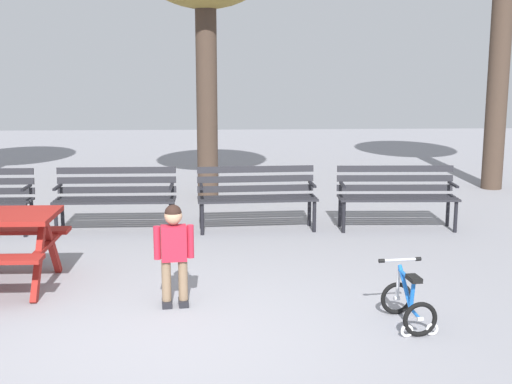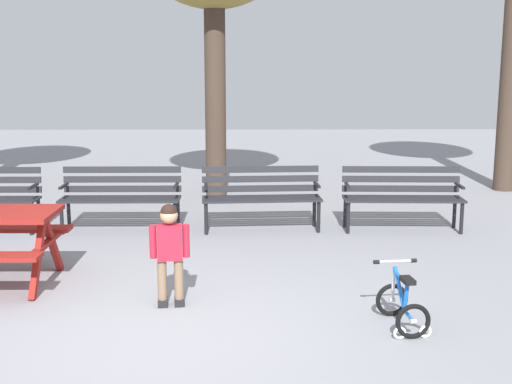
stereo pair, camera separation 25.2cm
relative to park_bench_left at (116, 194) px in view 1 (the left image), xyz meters
name	(u,v)px [view 1 (the left image)]	position (x,y,z in m)	size (l,w,h in m)	color
ground	(167,338)	(0.97, -3.73, -0.51)	(36.00, 36.00, 0.00)	gray
park_bench_left	(116,194)	(0.00, 0.00, 0.00)	(1.60, 0.46, 0.85)	#232328
park_bench_right	(257,192)	(1.89, 0.00, 0.00)	(1.62, 0.55, 0.85)	#232328
park_bench_far_right	(396,192)	(3.80, -0.04, 0.00)	(1.62, 0.51, 0.85)	#232328
child_standing	(174,248)	(0.99, -2.96, 0.05)	(0.37, 0.19, 0.97)	#7F664C
kids_bicycle	(408,303)	(3.03, -3.53, -0.31)	(0.42, 0.59, 0.54)	black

